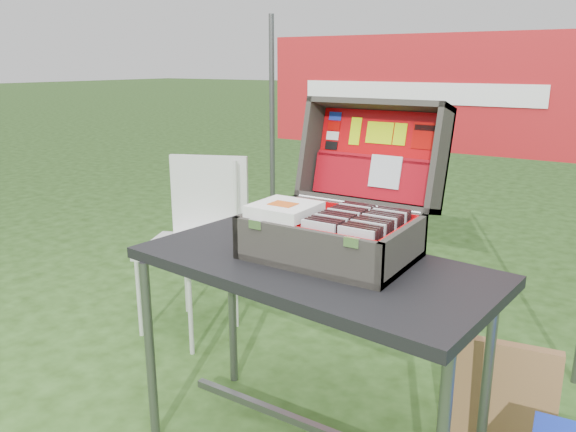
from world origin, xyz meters
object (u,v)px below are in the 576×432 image
Objects in this scene: table at (311,362)px; cardboard_box at (501,396)px; suitcase at (340,182)px; chair at (186,249)px.

table is 2.95× the size of cardboard_box.
suitcase reaches higher than table.
suitcase is 0.58× the size of chair.
table is 1.31× the size of chair.
table is at bearing -151.25° from cardboard_box.
chair reaches higher than cardboard_box.
chair is at bearing 161.04° from suitcase.
table is 0.75m from cardboard_box.
chair is at bearing 160.39° from table.
cardboard_box is (1.66, -0.07, -0.27)m from chair.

